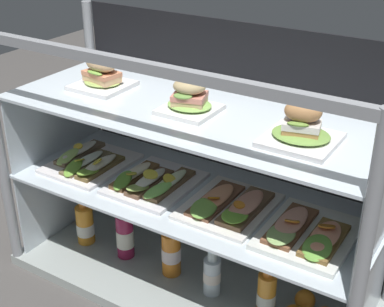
{
  "coord_description": "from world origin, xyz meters",
  "views": [
    {
      "loc": [
        0.88,
        -1.4,
        1.37
      ],
      "look_at": [
        0.0,
        0.0,
        0.55
      ],
      "focal_mm": 51.99,
      "sensor_mm": 36.0,
      "label": 1
    }
  ],
  "objects_px": {
    "plated_roll_sandwich_left_of_center": "(102,76)",
    "open_sandwich_tray_far_left": "(152,182)",
    "juice_bottle_front_left_end": "(85,224)",
    "juice_bottle_near_post": "(171,252)",
    "juice_bottle_back_right": "(267,293)",
    "open_sandwich_tray_left_of_center": "(307,233)",
    "open_sandwich_tray_far_right": "(88,162)",
    "juice_bottle_front_second": "(125,235)",
    "plated_roll_sandwich_near_right_corner": "(301,130)",
    "juice_bottle_front_middle": "(212,274)",
    "open_sandwich_tray_right_of_center": "(229,206)",
    "orange_fruit_near_left_post": "(305,300)",
    "plated_roll_sandwich_mid_right": "(188,99)"
  },
  "relations": [
    {
      "from": "open_sandwich_tray_left_of_center",
      "to": "juice_bottle_front_second",
      "type": "bearing_deg",
      "value": 179.0
    },
    {
      "from": "plated_roll_sandwich_near_right_corner",
      "to": "juice_bottle_front_second",
      "type": "xyz_separation_m",
      "value": [
        -0.67,
        0.01,
        -0.61
      ]
    },
    {
      "from": "orange_fruit_near_left_post",
      "to": "juice_bottle_back_right",
      "type": "bearing_deg",
      "value": -139.99
    },
    {
      "from": "open_sandwich_tray_right_of_center",
      "to": "juice_bottle_near_post",
      "type": "relative_size",
      "value": 1.39
    },
    {
      "from": "open_sandwich_tray_left_of_center",
      "to": "juice_bottle_front_middle",
      "type": "xyz_separation_m",
      "value": [
        -0.33,
        0.0,
        -0.29
      ]
    },
    {
      "from": "open_sandwich_tray_far_left",
      "to": "juice_bottle_back_right",
      "type": "height_order",
      "value": "open_sandwich_tray_far_left"
    },
    {
      "from": "open_sandwich_tray_far_left",
      "to": "juice_bottle_back_right",
      "type": "relative_size",
      "value": 1.53
    },
    {
      "from": "juice_bottle_front_second",
      "to": "open_sandwich_tray_right_of_center",
      "type": "bearing_deg",
      "value": 0.64
    },
    {
      "from": "open_sandwich_tray_far_right",
      "to": "juice_bottle_near_post",
      "type": "height_order",
      "value": "open_sandwich_tray_far_right"
    },
    {
      "from": "plated_roll_sandwich_near_right_corner",
      "to": "open_sandwich_tray_left_of_center",
      "type": "xyz_separation_m",
      "value": [
        0.05,
        -0.0,
        -0.33
      ]
    },
    {
      "from": "juice_bottle_front_left_end",
      "to": "juice_bottle_near_post",
      "type": "distance_m",
      "value": 0.41
    },
    {
      "from": "open_sandwich_tray_far_left",
      "to": "orange_fruit_near_left_post",
      "type": "height_order",
      "value": "open_sandwich_tray_far_left"
    },
    {
      "from": "juice_bottle_front_middle",
      "to": "orange_fruit_near_left_post",
      "type": "relative_size",
      "value": 2.77
    },
    {
      "from": "plated_roll_sandwich_mid_right",
      "to": "open_sandwich_tray_right_of_center",
      "type": "xyz_separation_m",
      "value": [
        0.17,
        -0.01,
        -0.33
      ]
    },
    {
      "from": "open_sandwich_tray_far_right",
      "to": "open_sandwich_tray_far_left",
      "type": "distance_m",
      "value": 0.29
    },
    {
      "from": "juice_bottle_front_second",
      "to": "plated_roll_sandwich_near_right_corner",
      "type": "bearing_deg",
      "value": -0.78
    },
    {
      "from": "open_sandwich_tray_left_of_center",
      "to": "juice_bottle_front_left_end",
      "type": "bearing_deg",
      "value": 179.95
    },
    {
      "from": "open_sandwich_tray_right_of_center",
      "to": "juice_bottle_near_post",
      "type": "height_order",
      "value": "open_sandwich_tray_right_of_center"
    },
    {
      "from": "open_sandwich_tray_far_left",
      "to": "juice_bottle_near_post",
      "type": "xyz_separation_m",
      "value": [
        0.07,
        0.01,
        -0.28
      ]
    },
    {
      "from": "plated_roll_sandwich_near_right_corner",
      "to": "juice_bottle_front_left_end",
      "type": "xyz_separation_m",
      "value": [
        -0.86,
        -0.0,
        -0.62
      ]
    },
    {
      "from": "juice_bottle_front_left_end",
      "to": "juice_bottle_front_middle",
      "type": "bearing_deg",
      "value": 0.25
    },
    {
      "from": "juice_bottle_front_left_end",
      "to": "juice_bottle_near_post",
      "type": "xyz_separation_m",
      "value": [
        0.41,
        0.02,
        0.01
      ]
    },
    {
      "from": "open_sandwich_tray_left_of_center",
      "to": "plated_roll_sandwich_mid_right",
      "type": "bearing_deg",
      "value": 176.16
    },
    {
      "from": "open_sandwich_tray_far_left",
      "to": "juice_bottle_front_middle",
      "type": "distance_m",
      "value": 0.39
    },
    {
      "from": "open_sandwich_tray_far_right",
      "to": "orange_fruit_near_left_post",
      "type": "xyz_separation_m",
      "value": [
        0.86,
        0.09,
        -0.34
      ]
    },
    {
      "from": "plated_roll_sandwich_mid_right",
      "to": "open_sandwich_tray_far_right",
      "type": "relative_size",
      "value": 0.54
    },
    {
      "from": "juice_bottle_back_right",
      "to": "open_sandwich_tray_right_of_center",
      "type": "bearing_deg",
      "value": 178.33
    },
    {
      "from": "open_sandwich_tray_right_of_center",
      "to": "juice_bottle_front_left_end",
      "type": "bearing_deg",
      "value": -178.5
    },
    {
      "from": "juice_bottle_front_second",
      "to": "juice_bottle_front_middle",
      "type": "xyz_separation_m",
      "value": [
        0.39,
        -0.01,
        -0.01
      ]
    },
    {
      "from": "juice_bottle_near_post",
      "to": "open_sandwich_tray_right_of_center",
      "type": "bearing_deg",
      "value": -0.31
    },
    {
      "from": "juice_bottle_front_left_end",
      "to": "orange_fruit_near_left_post",
      "type": "xyz_separation_m",
      "value": [
        0.9,
        0.1,
        -0.05
      ]
    },
    {
      "from": "plated_roll_sandwich_left_of_center",
      "to": "plated_roll_sandwich_near_right_corner",
      "type": "bearing_deg",
      "value": -4.01
    },
    {
      "from": "plated_roll_sandwich_left_of_center",
      "to": "juice_bottle_back_right",
      "type": "relative_size",
      "value": 0.89
    },
    {
      "from": "plated_roll_sandwich_mid_right",
      "to": "juice_bottle_near_post",
      "type": "xyz_separation_m",
      "value": [
        -0.07,
        -0.01,
        -0.61
      ]
    },
    {
      "from": "plated_roll_sandwich_left_of_center",
      "to": "open_sandwich_tray_far_left",
      "type": "height_order",
      "value": "plated_roll_sandwich_left_of_center"
    },
    {
      "from": "juice_bottle_front_second",
      "to": "orange_fruit_near_left_post",
      "type": "distance_m",
      "value": 0.71
    },
    {
      "from": "plated_roll_sandwich_mid_right",
      "to": "plated_roll_sandwich_near_right_corner",
      "type": "distance_m",
      "value": 0.39
    },
    {
      "from": "juice_bottle_front_left_end",
      "to": "juice_bottle_front_second",
      "type": "distance_m",
      "value": 0.2
    },
    {
      "from": "open_sandwich_tray_far_right",
      "to": "open_sandwich_tray_left_of_center",
      "type": "relative_size",
      "value": 1.0
    },
    {
      "from": "plated_roll_sandwich_left_of_center",
      "to": "juice_bottle_front_left_end",
      "type": "bearing_deg",
      "value": -150.03
    },
    {
      "from": "juice_bottle_front_left_end",
      "to": "juice_bottle_front_second",
      "type": "xyz_separation_m",
      "value": [
        0.19,
        0.01,
        0.01
      ]
    },
    {
      "from": "plated_roll_sandwich_mid_right",
      "to": "orange_fruit_near_left_post",
      "type": "relative_size",
      "value": 2.41
    },
    {
      "from": "plated_roll_sandwich_mid_right",
      "to": "plated_roll_sandwich_near_right_corner",
      "type": "bearing_deg",
      "value": -3.84
    },
    {
      "from": "open_sandwich_tray_right_of_center",
      "to": "plated_roll_sandwich_left_of_center",
      "type": "bearing_deg",
      "value": 175.82
    },
    {
      "from": "juice_bottle_back_right",
      "to": "open_sandwich_tray_left_of_center",
      "type": "bearing_deg",
      "value": -6.19
    },
    {
      "from": "open_sandwich_tray_right_of_center",
      "to": "juice_bottle_front_middle",
      "type": "relative_size",
      "value": 1.62
    },
    {
      "from": "plated_roll_sandwich_left_of_center",
      "to": "open_sandwich_tray_far_right",
      "type": "distance_m",
      "value": 0.34
    },
    {
      "from": "open_sandwich_tray_far_right",
      "to": "juice_bottle_back_right",
      "type": "bearing_deg",
      "value": 0.24
    },
    {
      "from": "plated_roll_sandwich_left_of_center",
      "to": "open_sandwich_tray_far_left",
      "type": "relative_size",
      "value": 0.59
    },
    {
      "from": "plated_roll_sandwich_left_of_center",
      "to": "open_sandwich_tray_right_of_center",
      "type": "relative_size",
      "value": 0.59
    }
  ]
}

